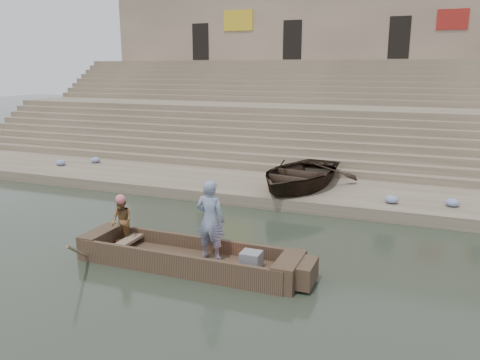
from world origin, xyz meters
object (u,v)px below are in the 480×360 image
Objects in this scene: standing_man at (210,220)px; rowing_man at (122,221)px; main_rowboat at (188,262)px; beached_rowboat at (299,174)px; television at (251,260)px.

standing_man is 2.56m from rowing_man.
beached_rowboat reaches higher than main_rowboat.
beached_rowboat is (-0.70, 7.14, 0.48)m from television.
television is at bearing 169.94° from standing_man.
rowing_man reaches higher than beached_rowboat.
television is 7.19m from beached_rowboat.
main_rowboat is 1.03× the size of beached_rowboat.
main_rowboat is 1.66m from television.
rowing_man is 0.27× the size of beached_rowboat.
rowing_man reaches higher than main_rowboat.
television is (3.63, -0.19, -0.45)m from rowing_man.
beached_rowboat reaches higher than television.
rowing_man is at bearing -103.51° from beached_rowboat.
main_rowboat is 3.88× the size of rowing_man.
beached_rowboat is (2.93, 6.94, 0.04)m from rowing_man.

